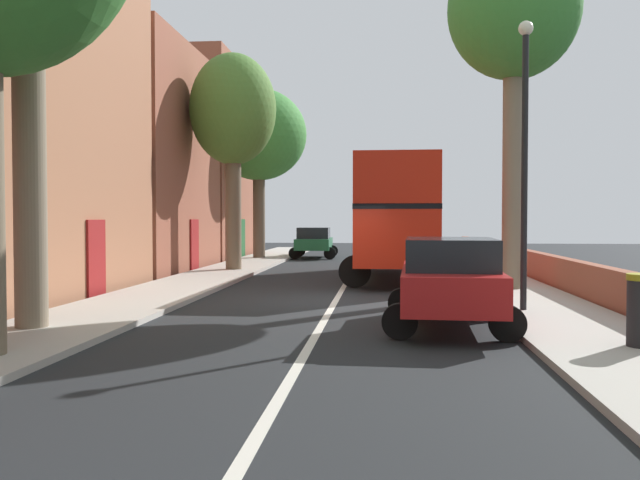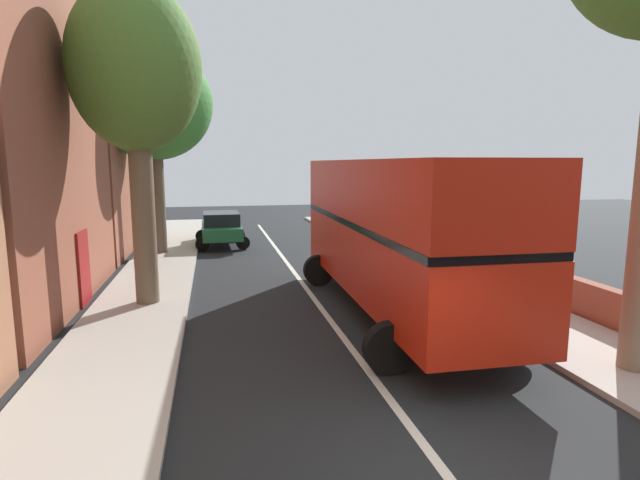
{
  "view_description": "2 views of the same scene",
  "coord_description": "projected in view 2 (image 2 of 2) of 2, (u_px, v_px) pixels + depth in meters",
  "views": [
    {
      "loc": [
        1.22,
        -17.71,
        2.13
      ],
      "look_at": [
        -0.76,
        3.68,
        1.45
      ],
      "focal_mm": 38.39,
      "sensor_mm": 36.0,
      "label": 1
    },
    {
      "loc": [
        -2.82,
        -5.16,
        3.97
      ],
      "look_at": [
        -0.57,
        5.28,
        2.31
      ],
      "focal_mm": 27.77,
      "sensor_mm": 36.0,
      "label": 2
    }
  ],
  "objects": [
    {
      "name": "parked_car_green_left_2",
      "position": [
        221.0,
        227.0,
        23.87
      ],
      "size": [
        2.55,
        4.25,
        1.65
      ],
      "color": "#1E6038",
      "rests_on": "ground"
    },
    {
      "name": "street_tree_left_2",
      "position": [
        153.0,
        105.0,
        20.69
      ],
      "size": [
        4.93,
        4.93,
        8.69
      ],
      "color": "brown",
      "rests_on": "sidewalk_left"
    },
    {
      "name": "street_tree_left_4",
      "position": [
        136.0,
        73.0,
        12.95
      ],
      "size": [
        3.42,
        3.42,
        8.54
      ],
      "color": "brown",
      "rests_on": "sidewalk_left"
    },
    {
      "name": "double_decker_bus",
      "position": [
        393.0,
        227.0,
        12.79
      ],
      "size": [
        3.69,
        10.42,
        4.06
      ],
      "color": "#B51E0D",
      "rests_on": "ground"
    }
  ]
}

